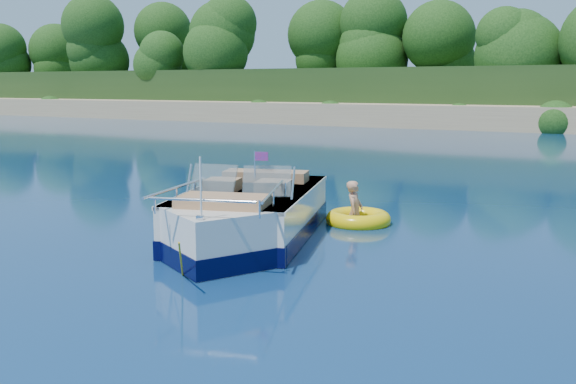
% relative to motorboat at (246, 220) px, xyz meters
% --- Properties ---
extents(ground, '(160.00, 160.00, 0.00)m').
position_rel_motorboat_xyz_m(ground, '(1.54, -3.72, -0.39)').
color(ground, '#091F44').
rests_on(ground, ground).
extents(treeline, '(150.00, 7.12, 8.19)m').
position_rel_motorboat_xyz_m(treeline, '(1.58, 37.30, 5.15)').
color(treeline, '#321D10').
rests_on(treeline, ground).
extents(motorboat, '(3.22, 5.93, 2.03)m').
position_rel_motorboat_xyz_m(motorboat, '(0.00, 0.00, 0.00)').
color(motorboat, silver).
rests_on(motorboat, ground).
extents(tow_tube, '(1.69, 1.69, 0.35)m').
position_rel_motorboat_xyz_m(tow_tube, '(1.23, 2.34, -0.30)').
color(tow_tube, yellow).
rests_on(tow_tube, ground).
extents(boy, '(0.46, 0.77, 1.41)m').
position_rel_motorboat_xyz_m(boy, '(1.14, 2.36, -0.39)').
color(boy, tan).
rests_on(boy, ground).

